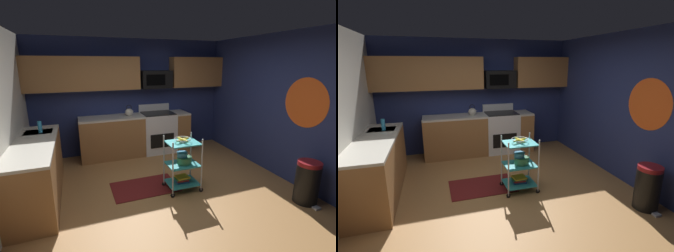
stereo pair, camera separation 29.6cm
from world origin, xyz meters
TOP-DOWN VIEW (x-y plane):
  - floor at (0.00, 0.00)m, footprint 4.40×4.80m
  - wall_back at (0.00, 2.43)m, footprint 4.52×0.06m
  - wall_right at (2.23, 0.00)m, footprint 0.06×4.80m
  - wall_flower_decal at (2.20, -0.38)m, footprint 0.00×0.81m
  - counter_run at (-0.88, 1.47)m, footprint 3.44×2.72m
  - oven_range at (0.52, 2.10)m, footprint 0.76×0.65m
  - upper_cabinets at (-0.12, 2.23)m, footprint 4.40×0.33m
  - microwave at (0.52, 2.21)m, footprint 0.70×0.39m
  - rolling_cart at (0.30, 0.19)m, footprint 0.57×0.43m
  - fruit_bowl at (0.30, 0.19)m, footprint 0.27×0.27m
  - mixing_bowl_large at (0.34, 0.19)m, footprint 0.25×0.25m
  - mixing_bowl_small at (0.31, 0.21)m, footprint 0.18×0.18m
  - book_stack at (0.30, 0.19)m, footprint 0.25×0.21m
  - kettle at (-0.15, 2.10)m, footprint 0.21×0.18m
  - dish_soap_bottle at (-1.86, 1.27)m, footprint 0.06×0.06m
  - trash_can at (1.90, -0.85)m, footprint 0.34×0.42m
  - floor_rug at (-0.27, 0.46)m, footprint 1.11×0.71m

SIDE VIEW (x-z plane):
  - floor at x=0.00m, z-range -0.04..0.00m
  - floor_rug at x=-0.27m, z-range 0.00..0.01m
  - book_stack at x=0.30m, z-range 0.13..0.23m
  - trash_can at x=1.90m, z-range 0.00..0.66m
  - rolling_cart at x=0.30m, z-range 0.00..0.91m
  - counter_run at x=-0.88m, z-range 0.00..0.92m
  - oven_range at x=0.52m, z-range -0.07..1.03m
  - mixing_bowl_large at x=0.34m, z-range 0.46..0.58m
  - mixing_bowl_small at x=0.31m, z-range 0.58..0.66m
  - fruit_bowl at x=0.30m, z-range 0.84..0.91m
  - kettle at x=-0.15m, z-range 0.86..1.13m
  - dish_soap_bottle at x=-1.86m, z-range 0.92..1.12m
  - wall_back at x=0.00m, z-range 0.00..2.60m
  - wall_right at x=2.23m, z-range 0.00..2.60m
  - wall_flower_decal at x=2.20m, z-range 1.05..1.85m
  - microwave at x=0.52m, z-range 1.50..1.90m
  - upper_cabinets at x=-0.12m, z-range 1.50..2.20m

